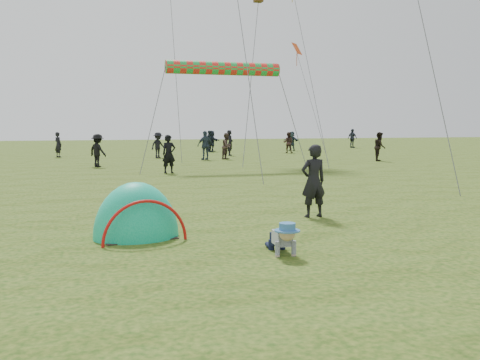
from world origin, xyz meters
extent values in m
plane|color=#10340A|center=(0.00, 0.00, 0.00)|extent=(140.00, 140.00, 0.00)
ellipsoid|color=#00A173|center=(-2.72, 2.69, 0.00)|extent=(1.86, 1.62, 2.13)
imported|color=black|center=(1.47, 3.75, 0.85)|extent=(0.65, 0.45, 1.70)
imported|color=black|center=(0.08, 16.06, 0.85)|extent=(0.70, 0.53, 1.71)
imported|color=black|center=(13.36, 20.41, 0.86)|extent=(0.98, 1.05, 1.72)
imported|color=#262C3C|center=(20.69, 37.18, 0.89)|extent=(0.77, 1.12, 1.77)
imported|color=black|center=(1.18, 27.25, 0.83)|extent=(1.24, 1.07, 1.66)
imported|color=#1C222F|center=(6.51, 34.29, 0.85)|extent=(1.00, 1.65, 1.69)
imported|color=black|center=(-5.07, 29.94, 0.83)|extent=(0.67, 0.73, 1.67)
imported|color=#33201E|center=(11.48, 30.26, 0.80)|extent=(0.97, 0.91, 1.59)
imported|color=#2B3949|center=(3.66, 24.33, 0.89)|extent=(1.10, 0.62, 1.78)
imported|color=#253340|center=(13.22, 33.77, 0.80)|extent=(1.18, 1.52, 1.61)
imported|color=black|center=(6.35, 28.32, 0.89)|extent=(0.63, 0.76, 1.78)
imported|color=#41302C|center=(5.11, 24.61, 0.82)|extent=(1.00, 1.00, 1.64)
imported|color=#1A242C|center=(6.13, 33.58, 0.85)|extent=(0.45, 1.01, 1.70)
imported|color=black|center=(-2.83, 20.67, 0.84)|extent=(1.16, 1.24, 1.68)
cylinder|color=red|center=(3.07, 17.80, 4.86)|extent=(5.62, 0.64, 0.64)
plane|color=#D34210|center=(10.60, 26.64, 7.28)|extent=(0.97, 0.97, 0.79)
camera|label=1|loc=(-3.72, -7.58, 2.16)|focal=40.00mm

